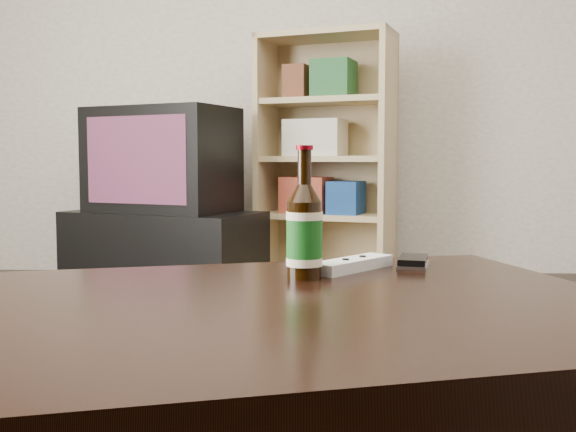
{
  "coord_description": "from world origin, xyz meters",
  "views": [
    {
      "loc": [
        0.28,
        -1.43,
        0.73
      ],
      "look_at": [
        0.23,
        -0.21,
        0.63
      ],
      "focal_mm": 42.0,
      "sensor_mm": 36.0,
      "label": 1
    }
  ],
  "objects_px": {
    "tv": "(162,160)",
    "coffee_table": "(189,351)",
    "phone": "(413,262)",
    "tv_stand": "(164,249)",
    "beer_bottle": "(304,232)",
    "remote": "(353,264)",
    "bookshelf": "(326,154)"
  },
  "relations": [
    {
      "from": "bookshelf",
      "to": "coffee_table",
      "type": "distance_m",
      "value": 3.16
    },
    {
      "from": "tv_stand",
      "to": "coffee_table",
      "type": "bearing_deg",
      "value": -53.76
    },
    {
      "from": "tv_stand",
      "to": "remote",
      "type": "relative_size",
      "value": 5.77
    },
    {
      "from": "coffee_table",
      "to": "remote",
      "type": "xyz_separation_m",
      "value": [
        0.26,
        0.35,
        0.08
      ]
    },
    {
      "from": "tv",
      "to": "bookshelf",
      "type": "height_order",
      "value": "bookshelf"
    },
    {
      "from": "coffee_table",
      "to": "beer_bottle",
      "type": "height_order",
      "value": "beer_bottle"
    },
    {
      "from": "tv_stand",
      "to": "remote",
      "type": "bearing_deg",
      "value": -46.62
    },
    {
      "from": "coffee_table",
      "to": "remote",
      "type": "bearing_deg",
      "value": 52.82
    },
    {
      "from": "beer_bottle",
      "to": "remote",
      "type": "xyz_separation_m",
      "value": [
        0.09,
        0.1,
        -0.07
      ]
    },
    {
      "from": "bookshelf",
      "to": "beer_bottle",
      "type": "height_order",
      "value": "bookshelf"
    },
    {
      "from": "tv",
      "to": "coffee_table",
      "type": "xyz_separation_m",
      "value": [
        0.69,
        -2.87,
        -0.29
      ]
    },
    {
      "from": "tv",
      "to": "bookshelf",
      "type": "distance_m",
      "value": 0.98
    },
    {
      "from": "phone",
      "to": "tv",
      "type": "bearing_deg",
      "value": 126.12
    },
    {
      "from": "beer_bottle",
      "to": "phone",
      "type": "height_order",
      "value": "beer_bottle"
    },
    {
      "from": "phone",
      "to": "tv_stand",
      "type": "bearing_deg",
      "value": 126.1
    },
    {
      "from": "tv_stand",
      "to": "bookshelf",
      "type": "relative_size",
      "value": 0.74
    },
    {
      "from": "bookshelf",
      "to": "coffee_table",
      "type": "height_order",
      "value": "bookshelf"
    },
    {
      "from": "phone",
      "to": "bookshelf",
      "type": "bearing_deg",
      "value": 105.38
    },
    {
      "from": "remote",
      "to": "beer_bottle",
      "type": "bearing_deg",
      "value": -93.8
    },
    {
      "from": "coffee_table",
      "to": "remote",
      "type": "distance_m",
      "value": 0.44
    },
    {
      "from": "tv",
      "to": "beer_bottle",
      "type": "relative_size",
      "value": 3.79
    },
    {
      "from": "tv_stand",
      "to": "tv",
      "type": "distance_m",
      "value": 0.52
    },
    {
      "from": "coffee_table",
      "to": "phone",
      "type": "bearing_deg",
      "value": 45.83
    },
    {
      "from": "coffee_table",
      "to": "beer_bottle",
      "type": "distance_m",
      "value": 0.34
    },
    {
      "from": "remote",
      "to": "tv",
      "type": "bearing_deg",
      "value": 150.44
    },
    {
      "from": "tv_stand",
      "to": "tv",
      "type": "height_order",
      "value": "tv"
    },
    {
      "from": "tv_stand",
      "to": "phone",
      "type": "relative_size",
      "value": 8.98
    },
    {
      "from": "tv_stand",
      "to": "beer_bottle",
      "type": "bearing_deg",
      "value": -49.17
    },
    {
      "from": "coffee_table",
      "to": "phone",
      "type": "height_order",
      "value": "phone"
    },
    {
      "from": "coffee_table",
      "to": "beer_bottle",
      "type": "bearing_deg",
      "value": 55.74
    },
    {
      "from": "tv",
      "to": "beer_bottle",
      "type": "distance_m",
      "value": 2.76
    },
    {
      "from": "bookshelf",
      "to": "remote",
      "type": "bearing_deg",
      "value": -70.77
    }
  ]
}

